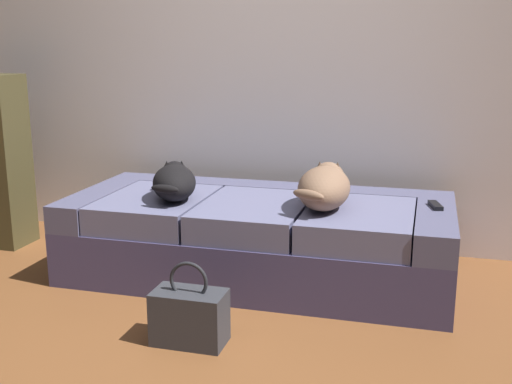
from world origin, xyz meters
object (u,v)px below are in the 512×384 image
(dog_tan, at_px, (325,186))
(couch, at_px, (258,238))
(dog_dark, at_px, (174,181))
(tv_remote, at_px, (435,205))
(handbag, at_px, (190,316))

(dog_tan, bearing_deg, couch, 169.60)
(dog_dark, height_order, tv_remote, dog_dark)
(tv_remote, bearing_deg, dog_tan, 178.14)
(dog_dark, distance_m, handbag, 0.95)
(handbag, bearing_deg, dog_tan, 60.64)
(dog_tan, height_order, handbag, dog_tan)
(couch, relative_size, handbag, 5.57)
(dog_tan, height_order, tv_remote, dog_tan)
(dog_dark, height_order, handbag, dog_dark)
(couch, height_order, dog_dark, dog_dark)
(couch, distance_m, handbag, 0.89)
(couch, xyz_separation_m, dog_dark, (-0.45, -0.11, 0.32))
(couch, relative_size, dog_tan, 3.28)
(couch, relative_size, dog_dark, 3.91)
(dog_dark, distance_m, tv_remote, 1.41)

